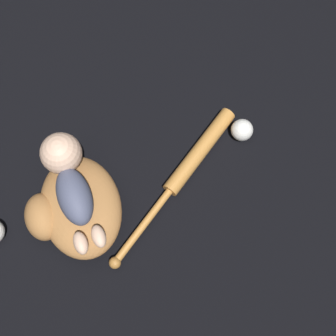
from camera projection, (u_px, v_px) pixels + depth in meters
ground_plane at (81, 230)px, 1.39m from camera, size 6.00×6.00×0.00m
baseball_glove at (75, 208)px, 1.36m from camera, size 0.33×0.30×0.11m
baby_figure at (68, 177)px, 1.29m from camera, size 0.35×0.15×0.12m
baseball_bat at (189, 165)px, 1.44m from camera, size 0.43×0.47×0.05m
baseball at (242, 130)px, 1.47m from camera, size 0.07×0.07×0.07m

